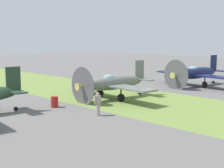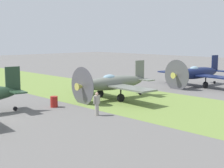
# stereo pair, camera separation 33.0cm
# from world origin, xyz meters

# --- Properties ---
(grass_verge) EXTENTS (120.00, 11.00, 0.01)m
(grass_verge) POSITION_xyz_m (0.00, -12.90, 0.00)
(grass_verge) COLOR olive
(grass_verge) RESTS_ON ground
(airplane_wingman) EXTENTS (10.17, 8.05, 3.62)m
(airplane_wingman) POSITION_xyz_m (-0.47, -11.70, 1.51)
(airplane_wingman) COLOR slate
(airplane_wingman) RESTS_ON ground
(airplane_trail) EXTENTS (10.46, 8.28, 3.71)m
(airplane_trail) POSITION_xyz_m (-1.35, -24.42, 1.55)
(airplane_trail) COLOR #141E47
(airplane_trail) RESTS_ON ground
(ground_crew_mechanic) EXTENTS (0.38, 0.63, 1.73)m
(ground_crew_mechanic) POSITION_xyz_m (-4.46, -6.23, 0.91)
(ground_crew_mechanic) COLOR #9E998E
(ground_crew_mechanic) RESTS_ON ground
(fuel_drum) EXTENTS (0.60, 0.60, 0.90)m
(fuel_drum) POSITION_xyz_m (0.20, -5.62, 0.45)
(fuel_drum) COLOR maroon
(fuel_drum) RESTS_ON ground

